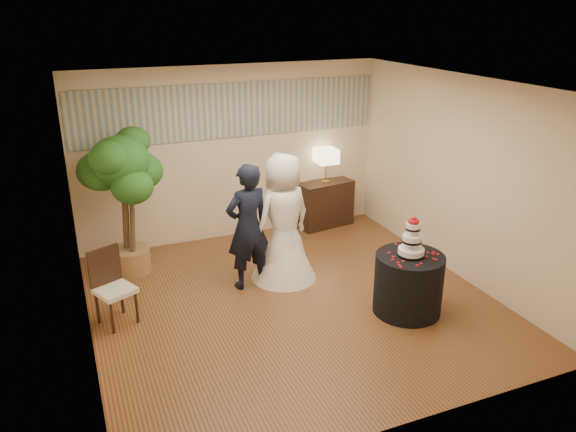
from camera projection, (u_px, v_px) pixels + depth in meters
name	position (u px, v px, depth m)	size (l,w,h in m)	color
floor	(293.00, 302.00, 7.35)	(5.00, 5.00, 0.00)	brown
ceiling	(293.00, 85.00, 6.36)	(5.00, 5.00, 0.00)	white
wall_back	(232.00, 154.00, 9.01)	(5.00, 0.06, 2.80)	beige
wall_front	(410.00, 292.00, 4.69)	(5.00, 0.06, 2.80)	beige
wall_left	(77.00, 231.00, 5.96)	(0.06, 5.00, 2.80)	beige
wall_right	(459.00, 178.00, 7.75)	(0.06, 5.00, 2.80)	beige
mural_border	(231.00, 110.00, 8.75)	(4.90, 0.02, 0.85)	#9B9D8F
groom	(248.00, 227.00, 7.48)	(0.64, 0.42, 1.74)	black
bride	(284.00, 218.00, 7.70)	(0.93, 0.93, 1.82)	white
cake_table	(408.00, 284.00, 7.00)	(0.85, 0.85, 0.77)	black
wedding_cake	(412.00, 237.00, 6.77)	(0.32, 0.32, 0.51)	white
console	(325.00, 204.00, 9.76)	(0.95, 0.42, 0.80)	black
table_lamp	(326.00, 166.00, 9.51)	(0.34, 0.34, 0.58)	beige
ficus_tree	(124.00, 203.00, 7.80)	(1.01, 1.01, 2.12)	#275F1E
side_chair	(115.00, 288.00, 6.71)	(0.43, 0.45, 0.94)	black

